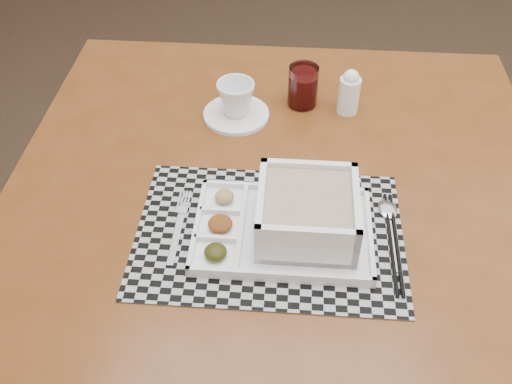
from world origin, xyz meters
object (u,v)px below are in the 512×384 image
dining_table (279,218)px  serving_tray (299,219)px  juice_glass (303,88)px  cup (236,98)px  creamer_bottle (349,92)px

dining_table → serving_tray: 0.17m
serving_tray → juice_glass: serving_tray is taller
cup → creamer_bottle: bearing=8.5°
dining_table → cup: (-0.10, 0.24, 0.13)m
serving_tray → creamer_bottle: bearing=71.5°
serving_tray → cup: serving_tray is taller
dining_table → serving_tray: bearing=-75.4°
dining_table → serving_tray: size_ratio=3.48×
juice_glass → creamer_bottle: size_ratio=0.90×
serving_tray → cup: (-0.13, 0.36, 0.01)m
serving_tray → juice_glass: bearing=86.5°
cup → creamer_bottle: creamer_bottle is taller
dining_table → cup: size_ratio=13.62×
dining_table → creamer_bottle: creamer_bottle is taller
dining_table → creamer_bottle: size_ratio=10.68×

